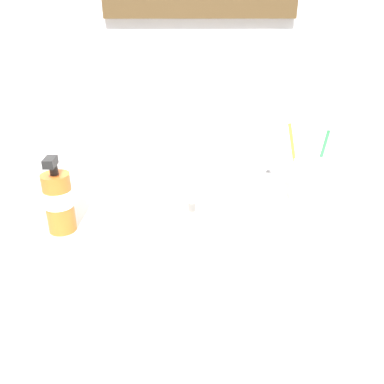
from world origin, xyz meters
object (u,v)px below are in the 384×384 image
at_px(toothbrush_yellow, 293,152).
at_px(soap_dispenser, 59,200).
at_px(faucet, 190,175).
at_px(toothbrush_green, 322,155).
at_px(toothbrush_cup, 309,181).

distance_m(toothbrush_yellow, soap_dispenser, 0.50).
distance_m(faucet, toothbrush_green, 0.30).
distance_m(toothbrush_green, soap_dispenser, 0.57).
relative_size(faucet, toothbrush_green, 0.88).
bearing_deg(faucet, toothbrush_green, -1.60).
height_order(faucet, soap_dispenser, soap_dispenser).
relative_size(toothbrush_yellow, toothbrush_green, 1.10).
xyz_separation_m(toothbrush_green, soap_dispenser, (-0.55, -0.12, -0.04)).
xyz_separation_m(toothbrush_cup, toothbrush_green, (0.03, 0.01, 0.06)).
distance_m(toothbrush_cup, soap_dispenser, 0.54).
relative_size(faucet, toothbrush_cup, 1.53).
xyz_separation_m(faucet, toothbrush_green, (0.29, -0.01, 0.05)).
bearing_deg(toothbrush_green, soap_dispenser, -167.46).
bearing_deg(toothbrush_yellow, toothbrush_cup, -13.14).
bearing_deg(soap_dispenser, toothbrush_cup, 11.60).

